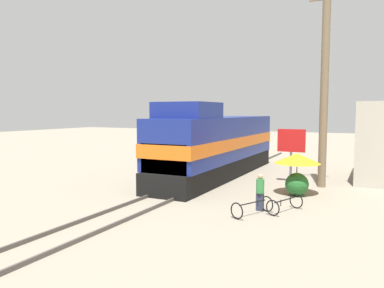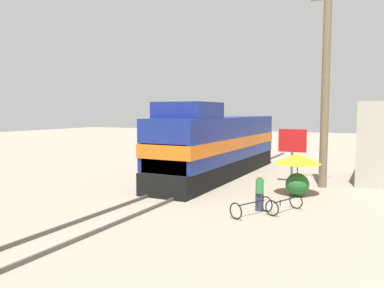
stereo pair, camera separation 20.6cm
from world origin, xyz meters
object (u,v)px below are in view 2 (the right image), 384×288
object	(u,v)px
utility_pole	(326,81)
bicycle	(284,204)
locomotive	(217,145)
billboard_sign	(292,144)
vendor_umbrella	(298,158)
bicycle_spare	(252,207)
person_bystander	(260,191)

from	to	relation	value
utility_pole	bicycle	xyz separation A→B (m)	(-0.66, -6.17, -5.50)
locomotive	bicycle	bearing A→B (deg)	-48.23
locomotive	billboard_sign	distance (m)	4.70
utility_pole	billboard_sign	world-z (taller)	utility_pole
vendor_umbrella	bicycle_spare	world-z (taller)	vendor_umbrella
locomotive	billboard_sign	xyz separation A→B (m)	(4.70, 0.08, 0.22)
utility_pole	bicycle	distance (m)	8.30
person_bystander	billboard_sign	bearing A→B (deg)	91.18
person_bystander	bicycle_spare	world-z (taller)	person_bystander
vendor_umbrella	bicycle	size ratio (longest dim) A/B	1.21
locomotive	person_bystander	world-z (taller)	locomotive
utility_pole	bicycle	world-z (taller)	utility_pole
billboard_sign	person_bystander	distance (m)	7.01
bicycle_spare	utility_pole	bearing A→B (deg)	-78.32
locomotive	vendor_umbrella	distance (m)	6.32
person_bystander	bicycle	distance (m)	1.14
billboard_sign	person_bystander	world-z (taller)	billboard_sign
person_bystander	bicycle_spare	distance (m)	0.98
billboard_sign	bicycle_spare	xyz separation A→B (m)	(0.08, -7.70, -1.94)
locomotive	person_bystander	xyz separation A→B (m)	(4.84, -6.77, -1.21)
billboard_sign	bicycle	size ratio (longest dim) A/B	1.68
utility_pole	bicycle_spare	world-z (taller)	utility_pole
utility_pole	vendor_umbrella	bearing A→B (deg)	-109.14
vendor_umbrella	billboard_sign	size ratio (longest dim) A/B	0.72
person_bystander	bicycle	world-z (taller)	person_bystander
person_bystander	bicycle	xyz separation A→B (m)	(0.99, 0.24, -0.51)
vendor_umbrella	billboard_sign	world-z (taller)	billboard_sign
billboard_sign	utility_pole	bearing A→B (deg)	-13.82
utility_pole	locomotive	bearing A→B (deg)	176.85
utility_pole	person_bystander	world-z (taller)	utility_pole
vendor_umbrella	person_bystander	distance (m)	4.07
utility_pole	person_bystander	size ratio (longest dim) A/B	7.35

